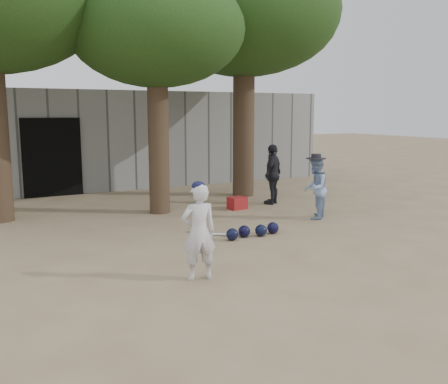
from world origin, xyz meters
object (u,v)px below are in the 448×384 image
boy_player (199,232)px  red_bag (237,203)px  spectator_blue (315,188)px  spectator_dark (273,174)px

boy_player → red_bag: size_ratio=3.29×
boy_player → red_bag: (3.06, 4.24, -0.54)m
spectator_blue → red_bag: (-0.97, 1.79, -0.54)m
boy_player → spectator_dark: bearing=-126.1°
boy_player → red_bag: boy_player is taller
spectator_dark → boy_player: bearing=11.5°
boy_player → spectator_dark: (4.22, 4.43, 0.08)m
boy_player → red_bag: bearing=-118.2°
spectator_blue → red_bag: size_ratio=3.29×
spectator_blue → spectator_dark: size_ratio=0.90×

